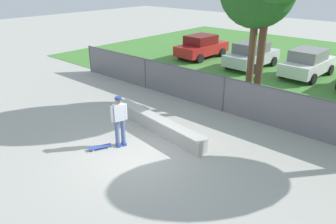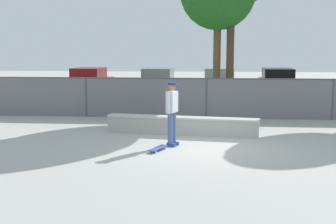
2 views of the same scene
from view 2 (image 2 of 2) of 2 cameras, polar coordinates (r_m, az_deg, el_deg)
The scene contains 10 objects.
ground_plane at distance 12.48m, azimuth 4.97°, elevation -4.69°, with size 80.00×80.00×0.00m, color #ADAAA3.
grass_strip at distance 27.94m, azimuth 4.99°, elevation 2.57°, with size 31.64×20.00×0.02m, color #478438.
concrete_ledge at distance 14.34m, azimuth 1.80°, elevation -1.76°, with size 5.01×1.15×0.58m.
skateboarder at distance 12.55m, azimuth 0.52°, elevation 0.21°, with size 0.38×0.57×1.84m.
skateboard at distance 12.11m, azimuth -1.30°, elevation -4.72°, with size 0.49×0.82×0.09m.
chainlink_fence at distance 17.60m, azimuth 5.02°, elevation 2.06°, with size 19.71×0.07×1.62m.
car_red at distance 25.99m, azimuth -10.14°, elevation 3.87°, with size 2.15×4.27×1.66m.
car_silver at distance 25.23m, azimuth -1.25°, elevation 3.87°, with size 2.15×4.27×1.66m.
car_white at distance 25.45m, azimuth 6.69°, elevation 3.85°, with size 2.15×4.27×1.66m.
car_black at distance 25.56m, azimuth 13.99°, elevation 3.68°, with size 2.15×4.27×1.66m.
Camera 2 is at (-0.03, -12.16, 2.81)m, focal length 46.98 mm.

